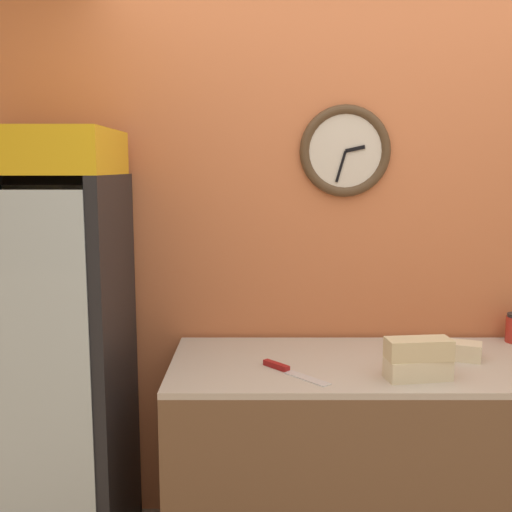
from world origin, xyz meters
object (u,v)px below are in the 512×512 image
sandwich_stack_bottom (415,369)px  sandwich_stack_middle (416,349)px  chefs_knife (284,370)px  sandwich_flat_left (450,349)px  beverage_cooler (48,332)px

sandwich_stack_bottom → sandwich_stack_middle: sandwich_stack_middle is taller
sandwich_stack_bottom → chefs_knife: 0.51m
sandwich_stack_middle → sandwich_flat_left: sandwich_stack_middle is taller
chefs_knife → sandwich_stack_bottom: bearing=-9.5°
sandwich_stack_bottom → chefs_knife: bearing=170.5°
beverage_cooler → sandwich_stack_bottom: bearing=-11.1°
chefs_knife → beverage_cooler: bearing=168.1°
beverage_cooler → sandwich_flat_left: bearing=-1.3°
sandwich_stack_middle → chefs_knife: 0.52m
sandwich_stack_bottom → sandwich_stack_middle: 0.08m
beverage_cooler → sandwich_flat_left: (1.71, -0.04, -0.06)m
chefs_knife → sandwich_stack_middle: bearing=-9.5°
beverage_cooler → sandwich_stack_middle: beverage_cooler is taller
beverage_cooler → chefs_knife: 1.02m
sandwich_stack_middle → sandwich_flat_left: size_ratio=1.01×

